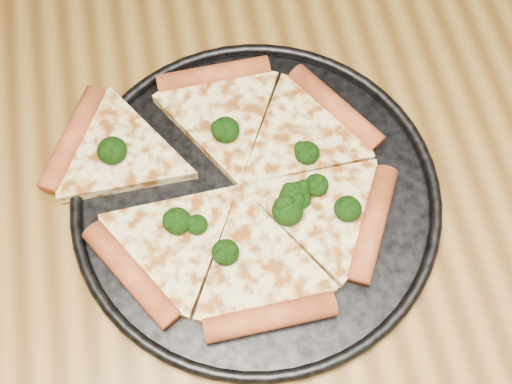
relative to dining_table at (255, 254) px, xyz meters
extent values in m
plane|color=brown|center=(0.00, 0.00, -0.66)|extent=(4.00, 4.00, 0.00)
cube|color=olive|center=(0.00, 0.00, 0.07)|extent=(1.20, 0.90, 0.04)
cube|color=brown|center=(0.54, 0.39, -0.30)|extent=(0.06, 0.06, 0.71)
cylinder|color=black|center=(0.01, 0.02, 0.09)|extent=(0.36, 0.36, 0.01)
torus|color=black|center=(0.01, 0.02, 0.10)|extent=(0.37, 0.37, 0.01)
cylinder|color=#C25F30|center=(0.11, 0.11, 0.11)|extent=(0.08, 0.12, 0.02)
cylinder|color=#C25F30|center=(-0.01, 0.17, 0.11)|extent=(0.12, 0.03, 0.02)
cylinder|color=#C25F30|center=(-0.17, 0.12, 0.11)|extent=(0.08, 0.12, 0.02)
cylinder|color=#C25F30|center=(-0.12, -0.04, 0.11)|extent=(0.08, 0.12, 0.02)
cylinder|color=#C25F30|center=(-0.01, -0.10, 0.11)|extent=(0.12, 0.03, 0.02)
cylinder|color=#C25F30|center=(0.11, -0.03, 0.11)|extent=(0.08, 0.12, 0.02)
ellipsoid|color=black|center=(0.04, 0.01, 0.12)|extent=(0.03, 0.03, 0.02)
ellipsoid|color=black|center=(-0.07, 0.00, 0.12)|extent=(0.03, 0.03, 0.02)
ellipsoid|color=black|center=(0.05, 0.01, 0.12)|extent=(0.02, 0.02, 0.02)
ellipsoid|color=black|center=(0.09, -0.01, 0.12)|extent=(0.03, 0.03, 0.02)
ellipsoid|color=black|center=(-0.03, -0.04, 0.12)|extent=(0.03, 0.03, 0.02)
ellipsoid|color=black|center=(0.06, 0.05, 0.12)|extent=(0.03, 0.03, 0.02)
ellipsoid|color=black|center=(0.06, 0.02, 0.12)|extent=(0.02, 0.02, 0.02)
ellipsoid|color=black|center=(0.03, -0.01, 0.12)|extent=(0.03, 0.03, 0.02)
ellipsoid|color=black|center=(-0.13, 0.09, 0.12)|extent=(0.03, 0.03, 0.02)
ellipsoid|color=black|center=(0.05, 0.01, 0.12)|extent=(0.02, 0.02, 0.02)
ellipsoid|color=black|center=(-0.06, 0.00, 0.12)|extent=(0.02, 0.02, 0.02)
ellipsoid|color=black|center=(0.04, 0.01, 0.12)|extent=(0.02, 0.02, 0.02)
ellipsoid|color=black|center=(-0.01, 0.09, 0.12)|extent=(0.03, 0.03, 0.02)
camera|label=1|loc=(-0.05, -0.25, 0.70)|focal=46.48mm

